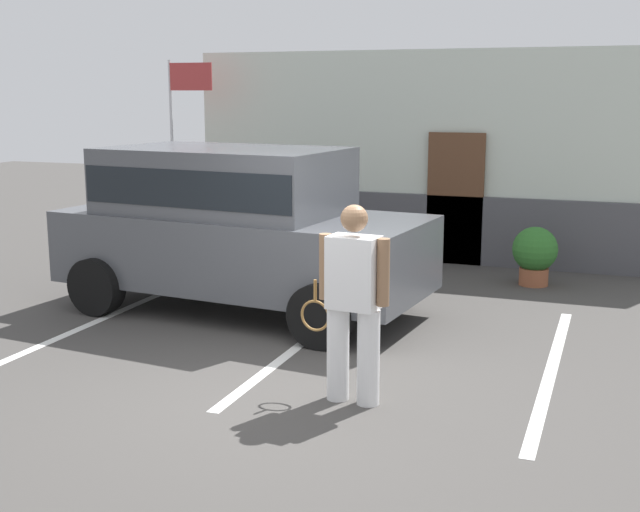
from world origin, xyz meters
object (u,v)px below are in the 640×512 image
potted_plant_by_porch (535,253)px  flag_pole (181,121)px  tennis_player_man (353,302)px  parked_suv (235,221)px

potted_plant_by_porch → flag_pole: flag_pole is taller
tennis_player_man → flag_pole: bearing=-43.3°
flag_pole → tennis_player_man: bearing=-49.1°
parked_suv → potted_plant_by_porch: 4.40m
parked_suv → tennis_player_man: size_ratio=2.68×
potted_plant_by_porch → parked_suv: bearing=-141.5°
tennis_player_man → potted_plant_by_porch: bearing=-95.6°
potted_plant_by_porch → flag_pole: 6.21m
tennis_player_man → potted_plant_by_porch: 5.32m
tennis_player_man → potted_plant_by_porch: size_ratio=2.11×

